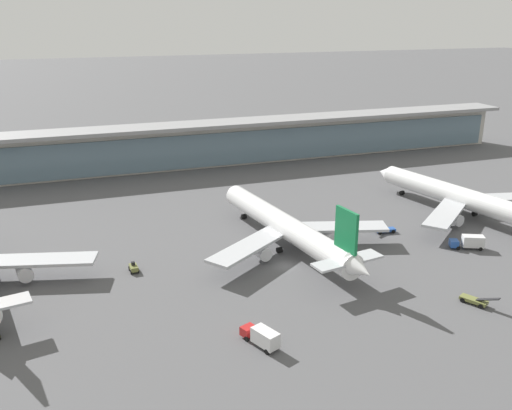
# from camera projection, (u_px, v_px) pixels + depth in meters

# --- Properties ---
(ground_plane) EXTENTS (1200.00, 1200.00, 0.00)m
(ground_plane) POSITION_uv_depth(u_px,v_px,m) (286.00, 266.00, 115.14)
(ground_plane) COLOR #515154
(airliner_centre_stand) EXTENTS (44.70, 58.73, 15.68)m
(airliner_centre_stand) POSITION_uv_depth(u_px,v_px,m) (287.00, 227.00, 122.56)
(airliner_centre_stand) COLOR white
(airliner_centre_stand) RESTS_ON ground
(airliner_right_stand) EXTENTS (44.03, 58.22, 15.68)m
(airliner_right_stand) POSITION_uv_depth(u_px,v_px,m) (465.00, 198.00, 141.70)
(airliner_right_stand) COLOR white
(airliner_right_stand) RESTS_ON ground
(service_truck_under_wing_olive) EXTENTS (1.91, 2.98, 2.05)m
(service_truck_under_wing_olive) POSITION_uv_depth(u_px,v_px,m) (134.00, 268.00, 112.43)
(service_truck_under_wing_olive) COLOR olive
(service_truck_under_wing_olive) RESTS_ON ground
(service_truck_mid_apron_olive) EXTENTS (4.44, 6.62, 2.70)m
(service_truck_mid_apron_olive) POSITION_uv_depth(u_px,v_px,m) (475.00, 300.00, 99.82)
(service_truck_mid_apron_olive) COLOR olive
(service_truck_mid_apron_olive) RESTS_ON ground
(service_truck_by_tail_blue) EXTENTS (6.92, 2.43, 2.70)m
(service_truck_by_tail_blue) POSITION_uv_depth(u_px,v_px,m) (384.00, 230.00, 132.33)
(service_truck_by_tail_blue) COLOR #234C9E
(service_truck_by_tail_blue) RESTS_ON ground
(service_truck_on_taxiway_red) EXTENTS (4.95, 7.62, 3.10)m
(service_truck_on_taxiway_red) POSITION_uv_depth(u_px,v_px,m) (262.00, 336.00, 87.12)
(service_truck_on_taxiway_red) COLOR #B21E1E
(service_truck_on_taxiway_red) RESTS_ON ground
(service_truck_at_far_stand_blue) EXTENTS (7.60, 5.09, 3.10)m
(service_truck_at_far_stand_blue) POSITION_uv_depth(u_px,v_px,m) (469.00, 242.00, 123.12)
(service_truck_at_far_stand_blue) COLOR #234C9E
(service_truck_at_far_stand_blue) RESTS_ON ground
(terminal_building) EXTENTS (240.10, 12.80, 15.20)m
(terminal_building) POSITION_uv_depth(u_px,v_px,m) (194.00, 144.00, 187.08)
(terminal_building) COLOR beige
(terminal_building) RESTS_ON ground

